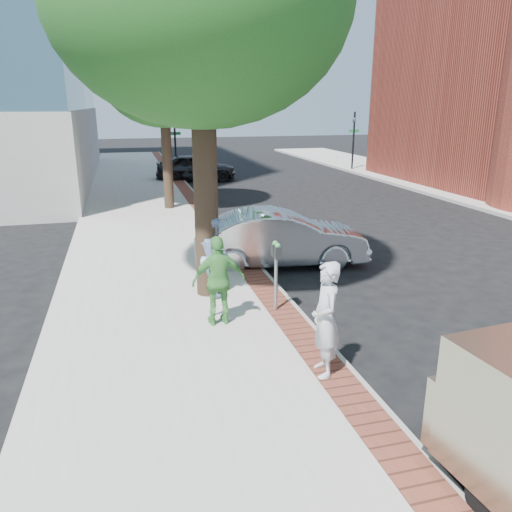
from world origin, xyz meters
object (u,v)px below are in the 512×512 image
object	(u,v)px
person_officer	(212,255)
sedan_silver	(280,238)
parking_meter	(276,262)
person_gray	(326,320)
person_green	(219,281)
bg_car	(196,167)

from	to	relation	value
person_officer	sedan_silver	xyz separation A→B (m)	(2.23, 2.00, -0.28)
parking_meter	person_gray	xyz separation A→B (m)	(-0.01, -2.62, -0.13)
person_green	sedan_silver	distance (m)	4.37
sedan_silver	person_officer	bearing A→B (deg)	138.47
parking_meter	person_green	bearing A→B (deg)	-165.34
bg_car	person_green	bearing A→B (deg)	179.73
person_gray	person_green	bearing A→B (deg)	-144.81
person_green	sedan_silver	world-z (taller)	person_green
person_green	bg_car	distance (m)	20.22
parking_meter	sedan_silver	xyz separation A→B (m)	(1.15, 3.32, -0.44)
person_gray	bg_car	distance (m)	22.40
parking_meter	person_officer	xyz separation A→B (m)	(-1.08, 1.32, -0.16)
person_officer	bg_car	size ratio (longest dim) A/B	0.39
sedan_silver	bg_car	xyz separation A→B (m)	(0.11, 16.42, 0.01)
person_green	sedan_silver	bearing A→B (deg)	-124.63
person_officer	bg_car	bearing A→B (deg)	-35.22
parking_meter	person_green	xyz separation A→B (m)	(-1.24, -0.33, -0.18)
parking_meter	person_gray	world-z (taller)	person_gray
person_gray	person_officer	world-z (taller)	person_gray
person_green	bg_car	size ratio (longest dim) A/B	0.39
person_gray	sedan_silver	xyz separation A→B (m)	(1.17, 5.94, -0.31)
person_gray	person_officer	bearing A→B (deg)	-157.85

